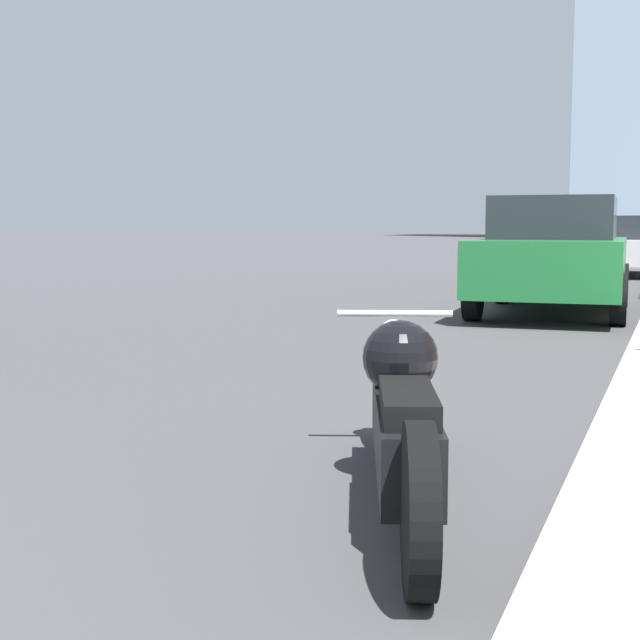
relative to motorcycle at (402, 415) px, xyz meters
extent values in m
cylinder|color=black|center=(-0.32, 0.89, -0.09)|extent=(0.30, 0.59, 0.59)
cylinder|color=black|center=(0.36, -1.00, -0.09)|extent=(0.30, 0.59, 0.59)
cube|color=black|center=(0.02, -0.05, -0.07)|extent=(0.75, 1.52, 0.31)
sphere|color=black|center=(-0.08, 0.23, 0.23)|extent=(0.36, 0.36, 0.36)
cube|color=black|center=(0.13, -0.36, 0.14)|extent=(0.44, 0.73, 0.10)
sphere|color=silver|center=(-0.33, 0.92, 0.25)|extent=(0.16, 0.16, 0.16)
cylinder|color=silver|center=(-0.29, 0.79, 0.38)|extent=(0.60, 0.24, 0.04)
cube|color=#1E6B33|center=(-0.54, 9.13, 0.31)|extent=(2.12, 4.63, 0.72)
cube|color=#23282D|center=(-0.54, 9.13, 0.96)|extent=(1.72, 2.26, 0.58)
cylinder|color=black|center=(-1.51, 10.49, -0.05)|extent=(0.23, 0.67, 0.66)
cylinder|color=black|center=(0.29, 10.58, -0.05)|extent=(0.23, 0.67, 0.66)
cylinder|color=black|center=(-1.37, 7.68, -0.05)|extent=(0.23, 0.67, 0.66)
cylinder|color=black|center=(0.43, 7.76, -0.05)|extent=(0.23, 0.67, 0.66)
cube|color=silver|center=(-0.44, 19.72, 0.21)|extent=(1.84, 4.32, 0.60)
cube|color=#23282D|center=(-0.44, 19.72, 0.81)|extent=(1.55, 2.08, 0.58)
cylinder|color=black|center=(-1.31, 21.05, -0.09)|extent=(0.21, 0.60, 0.60)
cylinder|color=black|center=(-1.28, 18.38, -0.09)|extent=(0.21, 0.60, 0.60)
camera|label=1|loc=(1.14, -3.79, 0.85)|focal=50.00mm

